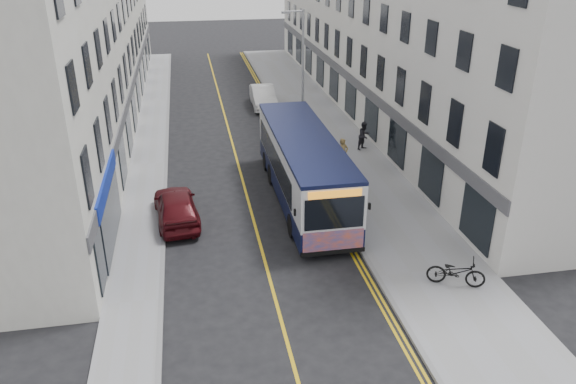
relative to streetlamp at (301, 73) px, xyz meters
name	(u,v)px	position (x,y,z in m)	size (l,w,h in m)	color
ground	(268,272)	(-4.17, -14.00, -4.38)	(140.00, 140.00, 0.00)	black
pavement_east	(342,152)	(2.08, -2.00, -4.32)	(4.50, 64.00, 0.12)	gray
pavement_west	(148,165)	(-9.17, -2.00, -4.32)	(2.00, 64.00, 0.12)	gray
kerb_east	(305,154)	(-0.17, -2.00, -4.32)	(0.18, 64.00, 0.13)	slate
kerb_west	(166,163)	(-8.17, -2.00, -4.32)	(0.18, 64.00, 0.13)	slate
road_centre_line	(237,160)	(-4.17, -2.00, -4.38)	(0.12, 64.00, 0.01)	gold
road_dbl_yellow_inner	(297,156)	(-0.62, -2.00, -4.38)	(0.10, 64.00, 0.01)	gold
road_dbl_yellow_outer	(300,155)	(-0.42, -2.00, -4.38)	(0.10, 64.00, 0.01)	gold
terrace_east	(383,17)	(7.33, 7.00, 2.12)	(6.00, 46.00, 13.00)	silver
terrace_west	(80,25)	(-13.17, 7.00, 2.12)	(6.00, 46.00, 13.00)	silver
streetlamp	(301,73)	(0.00, 0.00, 0.00)	(1.32, 0.18, 8.00)	#979AA0
city_bus	(303,166)	(-1.52, -7.98, -2.56)	(2.68, 11.49, 3.34)	black
bicycle	(456,272)	(2.43, -16.28, -3.71)	(0.73, 2.09, 1.10)	black
pedestrian_near	(343,154)	(1.37, -4.69, -3.40)	(0.63, 0.41, 1.73)	olive
pedestrian_far	(364,136)	(3.44, -1.94, -3.42)	(0.82, 0.64, 1.69)	black
car_white	(263,97)	(-1.13, 8.49, -3.60)	(1.65, 4.73, 1.56)	silver
car_maroon	(176,206)	(-7.57, -9.14, -3.62)	(1.81, 4.50, 1.53)	#460B10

